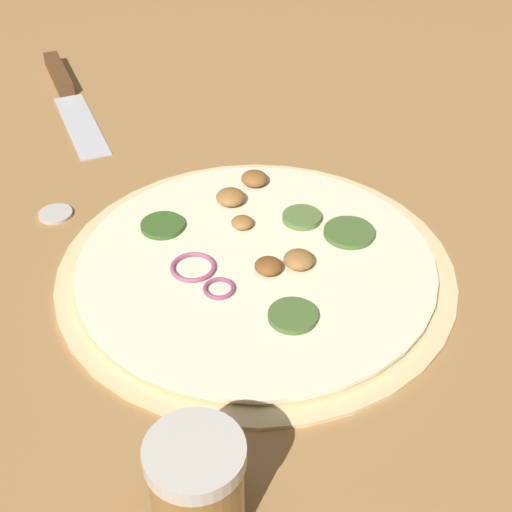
% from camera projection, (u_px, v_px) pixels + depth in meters
% --- Properties ---
extents(ground_plane, '(3.00, 3.00, 0.00)m').
position_uv_depth(ground_plane, '(256.00, 271.00, 0.68)').
color(ground_plane, '#9E703F').
extents(pizza, '(0.37, 0.37, 0.03)m').
position_uv_depth(pizza, '(256.00, 264.00, 0.67)').
color(pizza, beige).
rests_on(pizza, ground_plane).
extents(knife, '(0.23, 0.23, 0.02)m').
position_uv_depth(knife, '(64.00, 86.00, 0.98)').
color(knife, silver).
rests_on(knife, ground_plane).
extents(spice_jar, '(0.06, 0.06, 0.08)m').
position_uv_depth(spice_jar, '(197.00, 487.00, 0.45)').
color(spice_jar, olive).
rests_on(spice_jar, ground_plane).
extents(loose_cap, '(0.04, 0.04, 0.01)m').
position_uv_depth(loose_cap, '(55.00, 213.00, 0.75)').
color(loose_cap, beige).
rests_on(loose_cap, ground_plane).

